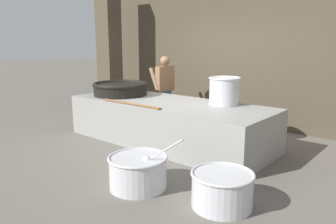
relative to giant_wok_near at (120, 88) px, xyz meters
name	(u,v)px	position (x,y,z in m)	size (l,w,h in m)	color
ground_plane	(168,142)	(1.25, 0.03, -0.90)	(60.00, 60.00, 0.00)	#666059
back_wall	(231,48)	(1.25, 2.25, 0.79)	(9.50, 0.24, 3.38)	#4C4233
support_pillar	(110,47)	(-1.69, 1.18, 0.79)	(0.44, 0.44, 3.38)	#4C4233
hearth_platform	(168,122)	(1.25, 0.03, -0.52)	(3.86, 1.49, 0.76)	gray
giant_wok_near	(120,88)	(0.00, 0.00, 0.00)	(1.12, 1.12, 0.26)	black
stock_pot	(224,90)	(2.16, 0.47, 0.11)	(0.55, 0.55, 0.48)	silver
stirring_paddle	(133,104)	(1.01, -0.61, -0.12)	(1.34, 0.10, 0.04)	brown
cook	(165,88)	(0.31, 1.03, -0.07)	(0.38, 0.57, 1.53)	#8C6647
prep_bowl_vegetables	(138,170)	(2.22, -1.70, -0.67)	(0.97, 0.76, 0.72)	silver
prep_bowl_meat	(222,188)	(3.30, -1.45, -0.68)	(0.72, 0.72, 0.41)	silver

